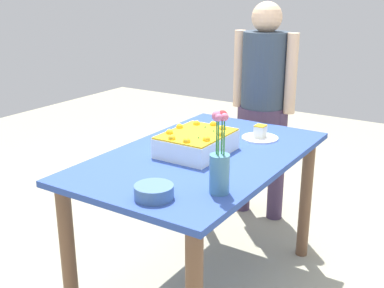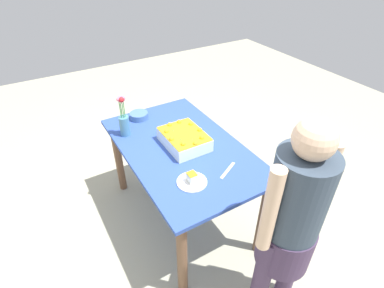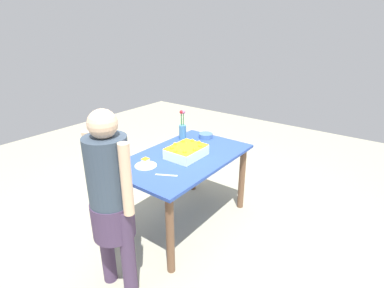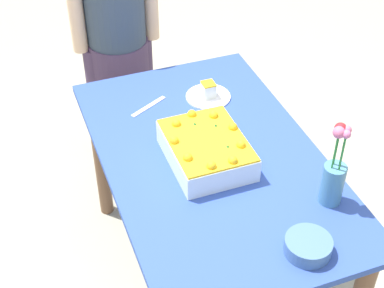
% 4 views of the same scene
% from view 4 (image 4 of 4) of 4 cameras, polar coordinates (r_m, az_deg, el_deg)
% --- Properties ---
extents(ground_plane, '(8.00, 8.00, 0.00)m').
position_cam_4_polar(ground_plane, '(2.90, 1.64, -12.93)').
color(ground_plane, '#A6A289').
extents(dining_table, '(1.39, 0.84, 0.78)m').
position_cam_4_polar(dining_table, '(2.42, 1.92, -3.58)').
color(dining_table, '#2F4CA3').
rests_on(dining_table, ground_plane).
extents(sheet_cake, '(0.37, 0.29, 0.13)m').
position_cam_4_polar(sheet_cake, '(2.29, 1.41, -0.52)').
color(sheet_cake, white).
rests_on(sheet_cake, dining_table).
extents(serving_plate_with_slice, '(0.20, 0.20, 0.08)m').
position_cam_4_polar(serving_plate_with_slice, '(2.65, 1.59, 4.90)').
color(serving_plate_with_slice, white).
rests_on(serving_plate_with_slice, dining_table).
extents(cake_knife, '(0.11, 0.18, 0.00)m').
position_cam_4_polar(cake_knife, '(2.61, -4.23, 3.65)').
color(cake_knife, silver).
rests_on(cake_knife, dining_table).
extents(flower_vase, '(0.08, 0.08, 0.34)m').
position_cam_4_polar(flower_vase, '(2.13, 13.60, -3.00)').
color(flower_vase, teal).
rests_on(flower_vase, dining_table).
extents(fruit_bowl, '(0.16, 0.16, 0.05)m').
position_cam_4_polar(fruit_bowl, '(2.01, 11.19, -9.69)').
color(fruit_bowl, '#496E9E').
rests_on(fruit_bowl, dining_table).
extents(person_standing, '(0.31, 0.45, 1.49)m').
position_cam_4_polar(person_standing, '(3.05, -7.37, 10.85)').
color(person_standing, '#473552').
rests_on(person_standing, ground_plane).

